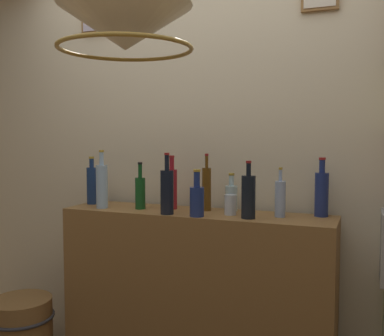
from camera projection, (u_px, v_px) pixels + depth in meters
The scene contains 15 objects.
panelled_rear_partition at pixel (210, 149), 2.72m from camera, with size 3.51×0.15×2.66m.
bar_shelf_unit at pixel (195, 304), 2.55m from camera, with size 1.53×0.35×1.06m, color olive.
liquor_bottle_bourbon at pixel (231, 197), 2.55m from camera, with size 0.07×0.07×0.21m.
liquor_bottle_vermouth at pixel (248, 196), 2.31m from camera, with size 0.07×0.07×0.30m.
liquor_bottle_tequila at pixel (280, 198), 2.35m from camera, with size 0.06×0.06×0.26m.
liquor_bottle_rum at pixel (92, 184), 2.80m from camera, with size 0.06×0.06×0.30m.
liquor_bottle_mezcal at pixel (197, 199), 2.37m from camera, with size 0.08×0.08×0.25m.
liquor_bottle_scotch at pixel (172, 187), 2.61m from camera, with size 0.06×0.06×0.31m.
liquor_bottle_amaro at pixel (322, 193), 2.36m from camera, with size 0.07×0.07×0.31m.
liquor_bottle_sherry at pixel (102, 185), 2.64m from camera, with size 0.07×0.07×0.34m.
liquor_bottle_vodka at pixel (167, 191), 2.43m from camera, with size 0.07×0.07×0.33m.
liquor_bottle_gin at pixel (140, 192), 2.61m from camera, with size 0.06×0.06×0.27m.
liquor_bottle_rye at pixel (207, 188), 2.55m from camera, with size 0.05×0.05×0.32m.
glass_tumbler_rocks at pixel (230, 205), 2.42m from camera, with size 0.06×0.06×0.11m.
pendant_lamp at pixel (125, 30), 1.67m from camera, with size 0.51×0.51×0.45m.
Camera 1 is at (0.90, -1.48, 1.49)m, focal length 42.04 mm.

